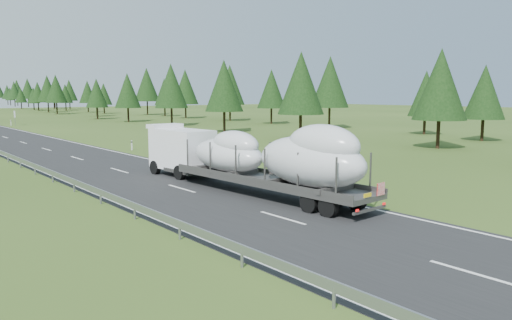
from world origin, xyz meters
TOP-DOWN VIEW (x-y plane):
  - ground at (0.00, 0.00)m, footprint 400.00×400.00m
  - highway_sign at (7.20, 80.00)m, footprint 0.08×0.90m
  - tree_line_right at (39.42, 113.79)m, footprint 26.48×327.00m
  - boat_truck at (2.53, 5.55)m, footprint 3.42×18.71m

SIDE VIEW (x-z plane):
  - ground at x=0.00m, z-range 0.00..0.00m
  - highway_sign at x=7.20m, z-range 0.51..3.11m
  - boat_truck at x=2.53m, z-range 0.06..4.21m
  - tree_line_right at x=39.42m, z-range 0.60..13.11m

